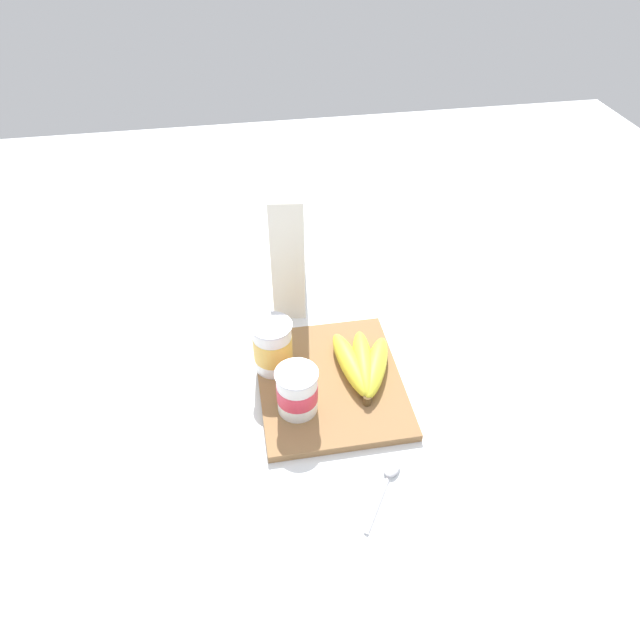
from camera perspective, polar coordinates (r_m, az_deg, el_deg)
The scene contains 7 objects.
ground_plane at distance 1.02m, azimuth 0.98°, elevation -6.47°, with size 2.40×2.40×0.00m, color white.
cutting_board at distance 1.02m, azimuth 0.99°, elevation -6.19°, with size 0.29×0.25×0.01m, color olive.
cereal_box at distance 1.16m, azimuth -3.15°, elevation 8.37°, with size 0.21×0.06×0.26m, color white.
yogurt_cup_front at distance 0.94m, azimuth -2.29°, elevation -7.08°, with size 0.07×0.07×0.08m.
yogurt_cup_back at distance 1.00m, azimuth -4.72°, elevation -2.61°, with size 0.07×0.07×0.10m.
banana_bunch at distance 1.01m, azimuth 4.24°, elevation -4.41°, with size 0.17×0.12×0.04m.
spoon at distance 0.90m, azimuth 6.58°, elevation -15.71°, with size 0.12×0.09×0.01m.
Camera 1 is at (-0.68, 0.13, 0.75)m, focal length 32.21 mm.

